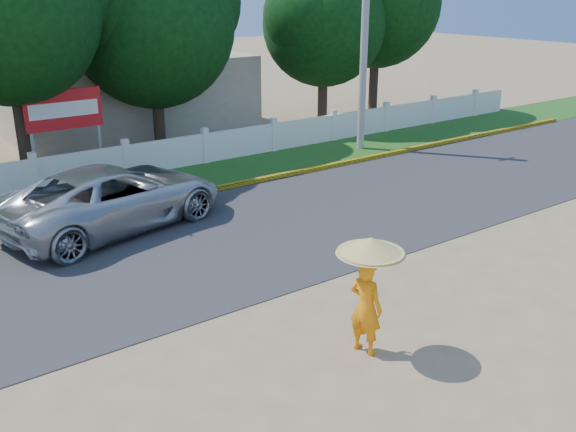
# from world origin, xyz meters

# --- Properties ---
(ground) EXTENTS (120.00, 120.00, 0.00)m
(ground) POSITION_xyz_m (0.00, 0.00, 0.00)
(ground) COLOR #9E8460
(ground) RESTS_ON ground
(road) EXTENTS (60.00, 7.00, 0.02)m
(road) POSITION_xyz_m (0.00, 4.50, 0.01)
(road) COLOR #38383A
(road) RESTS_ON ground
(grass_verge) EXTENTS (60.00, 3.50, 0.03)m
(grass_verge) POSITION_xyz_m (0.00, 9.75, 0.01)
(grass_verge) COLOR #2D601E
(grass_verge) RESTS_ON ground
(curb) EXTENTS (40.00, 0.18, 0.16)m
(curb) POSITION_xyz_m (0.00, 8.05, 0.08)
(curb) COLOR yellow
(curb) RESTS_ON ground
(fence) EXTENTS (40.00, 0.10, 1.10)m
(fence) POSITION_xyz_m (0.00, 11.20, 0.55)
(fence) COLOR silver
(fence) RESTS_ON ground
(building_near) EXTENTS (10.00, 6.00, 3.20)m
(building_near) POSITION_xyz_m (3.00, 18.00, 1.60)
(building_near) COLOR #B7AD99
(building_near) RESTS_ON ground
(utility_pole) EXTENTS (0.28, 0.28, 8.25)m
(utility_pole) POSITION_xyz_m (9.00, 9.52, 4.13)
(utility_pole) COLOR gray
(utility_pole) RESTS_ON ground
(vehicle) EXTENTS (6.53, 4.05, 1.69)m
(vehicle) POSITION_xyz_m (-2.13, 6.92, 0.84)
(vehicle) COLOR #AFB4B8
(vehicle) RESTS_ON ground
(monk_with_parasol) EXTENTS (1.19, 1.19, 2.16)m
(monk_with_parasol) POSITION_xyz_m (-0.91, -1.58, 1.41)
(monk_with_parasol) COLOR orange
(monk_with_parasol) RESTS_ON ground
(billboard) EXTENTS (2.50, 0.13, 2.95)m
(billboard) POSITION_xyz_m (-1.55, 12.30, 2.14)
(billboard) COLOR gray
(billboard) RESTS_ON ground
(tree_row) EXTENTS (33.98, 7.74, 8.72)m
(tree_row) POSITION_xyz_m (1.08, 14.13, 4.98)
(tree_row) COLOR #473828
(tree_row) RESTS_ON ground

